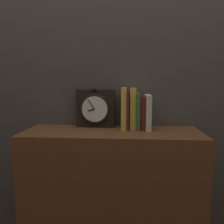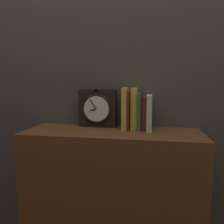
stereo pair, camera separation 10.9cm
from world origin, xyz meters
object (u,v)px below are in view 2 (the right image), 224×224
object	(u,v)px
book_slot2_yellow	(134,109)
book_slot3_green	(139,111)
clock	(98,108)
book_slot4_maroon	(144,113)
book_slot0_yellow	(125,108)
book_slot1_maroon	(129,110)
book_slot5_cream	(149,112)

from	to	relation	value
book_slot2_yellow	book_slot3_green	bearing A→B (deg)	-10.84
book_slot3_green	book_slot2_yellow	bearing A→B (deg)	169.16
clock	book_slot4_maroon	bearing A→B (deg)	-5.30
book_slot2_yellow	book_slot3_green	xyz separation A→B (m)	(0.03, -0.01, -0.01)
book_slot0_yellow	book_slot3_green	distance (m)	0.08
book_slot1_maroon	book_slot3_green	size ratio (longest dim) A/B	1.05
book_slot0_yellow	book_slot2_yellow	world-z (taller)	book_slot0_yellow
book_slot0_yellow	book_slot2_yellow	xyz separation A→B (m)	(0.05, 0.01, -0.00)
book_slot4_maroon	book_slot2_yellow	bearing A→B (deg)	178.51
book_slot4_maroon	book_slot5_cream	distance (m)	0.03
clock	book_slot5_cream	bearing A→B (deg)	-7.61
book_slot1_maroon	book_slot5_cream	world-z (taller)	book_slot1_maroon
clock	book_slot5_cream	distance (m)	0.29
clock	book_slot3_green	distance (m)	0.23
book_slot1_maroon	book_slot4_maroon	size ratio (longest dim) A/B	1.14
book_slot1_maroon	book_slot5_cream	distance (m)	0.11
book_slot1_maroon	book_slot0_yellow	bearing A→B (deg)	173.57
book_slot4_maroon	book_slot5_cream	bearing A→B (deg)	-27.41
book_slot3_green	book_slot4_maroon	xyz separation A→B (m)	(0.02, 0.00, -0.01)
book_slot0_yellow	book_slot5_cream	size ratio (longest dim) A/B	1.20
book_slot2_yellow	book_slot5_cream	bearing A→B (deg)	-11.08
book_slot5_cream	book_slot0_yellow	bearing A→B (deg)	176.09
book_slot0_yellow	book_slot1_maroon	xyz separation A→B (m)	(0.02, -0.00, -0.01)
book_slot0_yellow	book_slot4_maroon	xyz separation A→B (m)	(0.10, 0.01, -0.02)
book_slot5_cream	clock	bearing A→B (deg)	172.39
book_slot3_green	book_slot4_maroon	bearing A→B (deg)	8.58
book_slot1_maroon	book_slot2_yellow	xyz separation A→B (m)	(0.03, 0.01, 0.01)
clock	book_slot1_maroon	xyz separation A→B (m)	(0.18, -0.03, -0.00)
book_slot1_maroon	book_slot3_green	world-z (taller)	book_slot1_maroon
book_slot3_green	book_slot5_cream	world-z (taller)	book_slot3_green
book_slot4_maroon	book_slot1_maroon	bearing A→B (deg)	-174.40
clock	book_slot1_maroon	distance (m)	0.18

